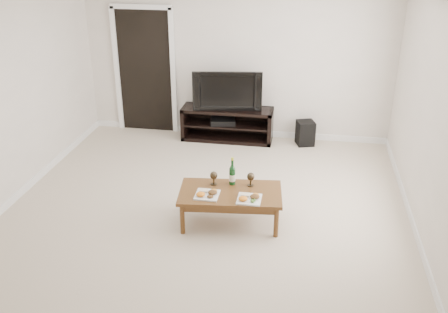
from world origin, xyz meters
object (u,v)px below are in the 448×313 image
Objects in this scene: media_console at (227,124)px; television at (227,89)px; subwoofer at (305,133)px; coffee_table at (230,207)px.

television reaches higher than media_console.
television is at bearing 0.00° from media_console.
coffee_table reaches higher than subwoofer.
media_console is 1.35× the size of television.
subwoofer is 2.69m from coffee_table.
subwoofer is (1.28, 0.01, -0.67)m from television.
coffee_table is at bearing -126.02° from subwoofer.
television is 0.92× the size of coffee_table.
subwoofer is (1.28, 0.01, -0.08)m from media_console.
media_console is 1.28m from subwoofer.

